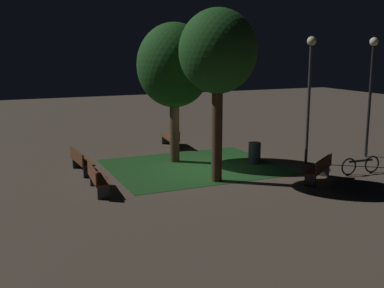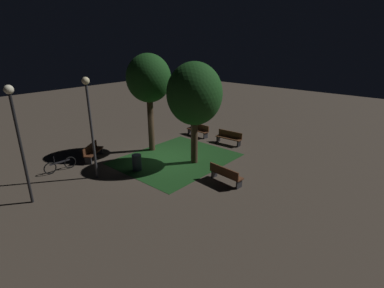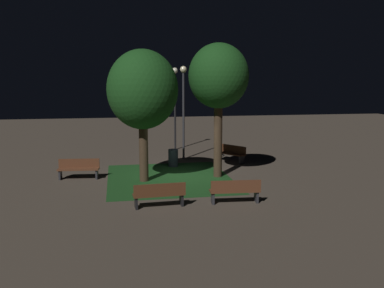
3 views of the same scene
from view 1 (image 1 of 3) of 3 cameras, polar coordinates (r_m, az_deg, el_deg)
name	(u,v)px [view 1 (image 1 of 3)]	position (r m, az deg, el deg)	size (l,w,h in m)	color
ground_plane	(205,169)	(18.72, 1.54, -2.99)	(60.00, 60.00, 0.00)	#473D33
grass_lawn	(193,167)	(19.03, 0.15, -2.73)	(5.44, 6.56, 0.01)	#194219
bench_back_row	(81,160)	(18.51, -13.17, -1.93)	(1.83, 0.59, 0.88)	#512D19
bench_path_side	(97,178)	(15.92, -11.32, -4.01)	(1.83, 0.60, 0.88)	brown
bench_near_trees	(171,137)	(22.76, -2.48, 0.83)	(1.84, 0.66, 0.88)	brown
bench_corner	(320,168)	(17.45, 15.03, -2.83)	(1.42, 1.75, 0.88)	#422314
tree_near_wall	(218,53)	(16.42, 3.10, 10.79)	(2.67, 2.67, 5.99)	#423021
tree_lawn_side	(174,66)	(19.39, -2.15, 9.29)	(3.02, 3.02, 5.67)	#423021
lamp_post_near_wall	(371,78)	(21.72, 20.64, 7.39)	(0.36, 0.36, 5.09)	black
lamp_post_plaza_east	(310,80)	(19.60, 13.89, 7.44)	(0.36, 0.36, 5.10)	#333338
trash_bin	(254,153)	(19.62, 7.48, -1.09)	(0.50, 0.50, 0.88)	#2D3842
bicycle	(361,165)	(18.98, 19.50, -2.39)	(0.16, 1.73, 0.93)	black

